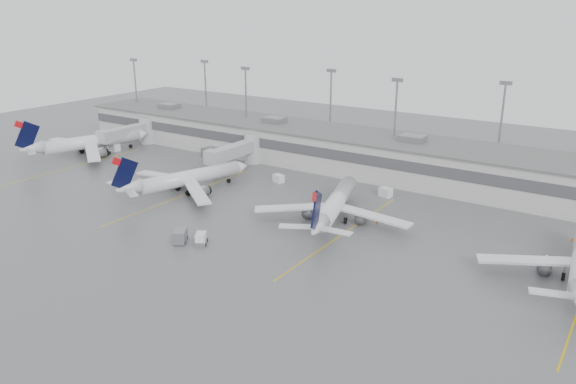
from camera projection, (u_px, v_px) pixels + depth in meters
The scene contains 19 objects.
ground at pixel (158, 261), 80.92m from camera, with size 260.00×260.00×0.00m, color #555558.
terminal at pixel (348, 150), 125.36m from camera, with size 152.00×17.00×9.45m.
light_masts at pixel (361, 111), 127.41m from camera, with size 142.40×8.00×20.60m.
jet_bridge_left at pixel (135, 132), 144.92m from camera, with size 4.00×17.20×7.00m.
jet_bridge_right at pixel (242, 150), 126.54m from camera, with size 4.00×17.20×7.00m.
stand_markings at pixel (257, 212), 99.86m from camera, with size 105.25×40.00×0.01m.
jet_far_left at pixel (86, 142), 136.52m from camera, with size 27.75×31.58×10.53m.
jet_mid_left at pixel (185, 178), 109.23m from camera, with size 25.20×28.69×9.57m.
jet_mid_right at pixel (334, 204), 94.73m from camera, with size 25.91×29.47×9.79m.
baggage_tug at pixel (201, 240), 86.33m from camera, with size 2.95×3.26×1.79m.
baggage_cart at pixel (180, 236), 86.95m from camera, with size 3.28×3.66×2.05m.
gse_uld_a at pixel (114, 147), 141.26m from camera, with size 2.60×1.73×1.84m, color white.
gse_uld_b at pixel (278, 178), 116.46m from camera, with size 2.27×1.51×1.61m, color white.
gse_uld_c at pixel (386, 192), 107.69m from camera, with size 2.41×1.61×1.71m, color white.
gse_loader at pixel (210, 152), 135.88m from camera, with size 2.27×3.64×2.27m, color slate.
cone_a at pixel (119, 154), 136.94m from camera, with size 0.38×0.38×0.60m, color #FF4005.
cone_b at pixel (235, 173), 121.60m from camera, with size 0.48×0.48×0.76m, color #FF4005.
cone_c at pixel (377, 221), 94.80m from camera, with size 0.38×0.38×0.61m, color #FF4005.
cone_d at pixel (572, 239), 87.57m from camera, with size 0.40×0.40×0.64m, color #FF4005.
Camera 1 is at (56.36, -50.85, 35.17)m, focal length 35.00 mm.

